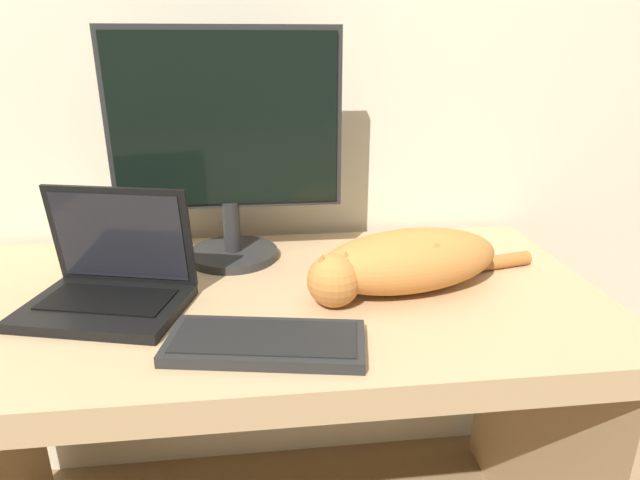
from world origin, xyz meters
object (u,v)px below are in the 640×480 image
at_px(monitor, 225,143).
at_px(cat, 403,261).
at_px(external_keyboard, 261,343).
at_px(laptop, 108,284).

bearing_deg(monitor, cat, -31.67).
bearing_deg(external_keyboard, cat, 43.82).
bearing_deg(laptop, external_keyboard, -18.94).
height_order(monitor, cat, monitor).
bearing_deg(monitor, laptop, -135.19).
relative_size(monitor, cat, 0.98).
relative_size(laptop, cat, 0.63).
xyz_separation_m(laptop, cat, (0.58, 0.00, 0.02)).
bearing_deg(cat, external_keyboard, -158.03).
relative_size(external_keyboard, cat, 0.66).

